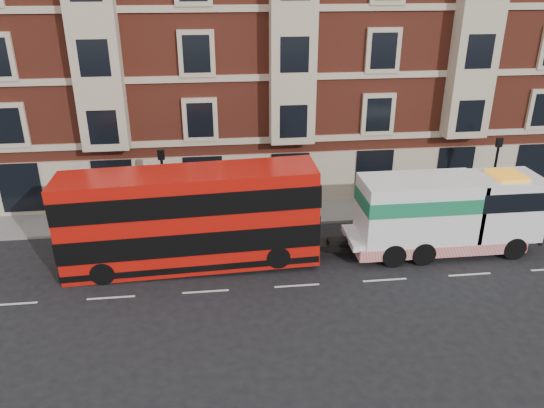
% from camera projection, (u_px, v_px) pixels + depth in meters
% --- Properties ---
extents(ground, '(120.00, 120.00, 0.00)m').
position_uv_depth(ground, '(297.00, 286.00, 23.35)').
color(ground, black).
rests_on(ground, ground).
extents(sidewalk, '(90.00, 3.00, 0.15)m').
position_uv_depth(sidewalk, '(276.00, 214.00, 30.14)').
color(sidewalk, slate).
rests_on(sidewalk, ground).
extents(victorian_terrace, '(45.00, 12.00, 20.40)m').
position_uv_depth(victorian_terrace, '(269.00, 18.00, 33.01)').
color(victorian_terrace, maroon).
rests_on(victorian_terrace, ground).
extents(lamp_post_west, '(0.35, 0.15, 4.35)m').
position_uv_depth(lamp_post_west, '(164.00, 184.00, 27.27)').
color(lamp_post_west, black).
rests_on(lamp_post_west, sidewalk).
extents(lamp_post_east, '(0.35, 0.15, 4.35)m').
position_uv_depth(lamp_post_east, '(494.00, 170.00, 29.21)').
color(lamp_post_east, black).
rests_on(lamp_post_east, sidewalk).
extents(double_decker_bus, '(11.54, 2.65, 4.67)m').
position_uv_depth(double_decker_bus, '(190.00, 218.00, 24.01)').
color(double_decker_bus, red).
rests_on(double_decker_bus, ground).
extents(tow_truck, '(9.24, 2.73, 3.85)m').
position_uv_depth(tow_truck, '(443.00, 213.00, 25.49)').
color(tow_truck, white).
rests_on(tow_truck, ground).
extents(pedestrian, '(0.66, 0.49, 1.64)m').
position_uv_depth(pedestrian, '(62.00, 215.00, 27.87)').
color(pedestrian, '#1E1831').
rests_on(pedestrian, sidewalk).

